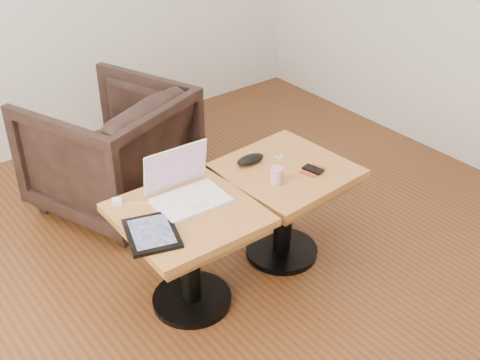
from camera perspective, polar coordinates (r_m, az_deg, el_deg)
room_shell at (r=2.16m, az=-1.35°, el=11.51°), size 4.52×4.52×2.71m
side_table_left at (r=2.81m, az=-4.90°, el=-5.26°), size 0.61×0.61×0.55m
side_table_right at (r=3.12m, az=4.23°, el=-1.00°), size 0.64×0.64×0.55m
laptop at (r=2.79m, az=-5.15°, el=-0.93°), size 0.34×0.28×0.23m
tablet at (r=2.60m, az=-8.37°, el=-5.02°), size 0.28×0.32×0.02m
charging_adapter at (r=2.82m, az=-11.59°, el=-2.04°), size 0.06×0.06×0.03m
glasses_case at (r=3.07m, az=0.98°, el=1.96°), size 0.16×0.08×0.05m
striped_cup at (r=2.90m, az=3.49°, el=0.42°), size 0.08×0.08×0.08m
earbuds_tangle at (r=3.14m, az=3.78°, el=2.23°), size 0.07×0.05×0.01m
phone_on_sleeve at (r=3.04m, az=6.94°, el=0.96°), size 0.13×0.11×0.01m
armchair at (r=3.66m, az=-12.18°, el=2.84°), size 1.03×1.05×0.75m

